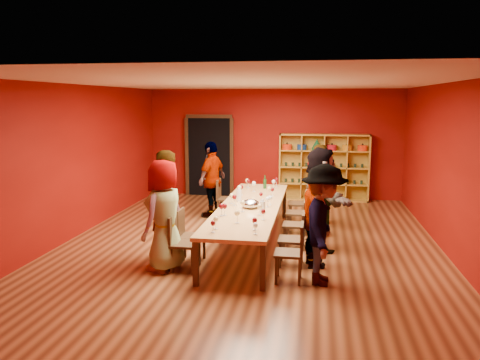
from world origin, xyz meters
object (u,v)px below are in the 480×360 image
object	(u,v)px
person_right_2	(320,199)
person_left_0	(164,215)
chair_person_right_0	(294,249)
person_left_1	(164,206)
chair_person_right_2	(299,222)
person_right_3	(317,195)
tasting_table	(250,208)
chair_person_left_0	(180,240)
chair_person_left_4	(223,196)
spittoon_bowl	(251,204)
person_right_0	(323,225)
chair_person_left_1	(187,233)
person_right_1	(314,219)
chair_person_right_4	(302,201)
chair_person_right_1	(296,236)
person_right_4	(321,184)
shelving_unit	(324,164)
wine_bottle	(265,183)
person_left_4	(212,179)
chair_person_right_3	(301,210)

from	to	relation	value
person_right_2	person_left_0	bearing A→B (deg)	101.26
person_left_0	chair_person_right_0	world-z (taller)	person_left_0
person_left_1	chair_person_right_2	distance (m)	2.49
person_left_0	person_right_2	xyz separation A→B (m)	(2.44, 1.46, 0.05)
person_right_3	person_left_0	bearing A→B (deg)	113.22
tasting_table	chair_person_left_0	xyz separation A→B (m)	(-0.91, -1.56, -0.20)
chair_person_left_4	spittoon_bowl	size ratio (longest dim) A/B	2.74
person_right_2	person_right_0	bearing A→B (deg)	161.80
chair_person_left_0	person_left_1	distance (m)	0.73
chair_person_left_1	person_right_0	bearing A→B (deg)	-15.36
tasting_table	chair_person_left_0	world-z (taller)	chair_person_left_0
person_right_1	chair_person_right_4	size ratio (longest dim) A/B	1.79
chair_person_right_1	person_right_4	xyz separation A→B (m)	(0.41, 2.76, 0.38)
spittoon_bowl	shelving_unit	bearing A→B (deg)	73.41
person_right_4	wine_bottle	distance (m)	1.24
person_right_2	spittoon_bowl	size ratio (longest dim) A/B	5.75
person_left_4	chair_person_right_4	world-z (taller)	person_left_4
shelving_unit	person_right_4	distance (m)	2.60
chair_person_left_1	person_right_4	size ratio (longest dim) A/B	0.51
person_right_1	chair_person_right_2	distance (m)	1.03
person_left_0	chair_person_right_2	world-z (taller)	person_left_0
person_right_3	spittoon_bowl	world-z (taller)	person_right_3
person_left_4	person_right_1	world-z (taller)	person_left_4
spittoon_bowl	chair_person_right_3	bearing A→B (deg)	50.96
person_right_0	person_right_3	world-z (taller)	person_right_0
tasting_table	chair_person_right_2	bearing A→B (deg)	-6.34
shelving_unit	chair_person_right_4	distance (m)	2.69
chair_person_right_4	spittoon_bowl	bearing A→B (deg)	-113.99
person_right_3	wine_bottle	distance (m)	1.45
chair_person_left_0	chair_person_right_1	distance (m)	1.89
person_left_0	person_right_2	size ratio (longest dim) A/B	0.95
person_left_4	spittoon_bowl	distance (m)	2.51
shelving_unit	person_left_1	xyz separation A→B (m)	(-2.70, -5.45, -0.04)
chair_person_right_2	person_right_2	world-z (taller)	person_right_2
tasting_table	chair_person_right_2	size ratio (longest dim) A/B	5.06
person_left_1	person_left_4	size ratio (longest dim) A/B	1.07
person_right_1	chair_person_right_0	bearing A→B (deg)	148.36
person_right_1	wine_bottle	xyz separation A→B (m)	(-1.10, 2.76, 0.07)
person_right_0	chair_person_right_2	world-z (taller)	person_right_0
person_right_2	chair_person_right_0	bearing A→B (deg)	147.51
chair_person_right_4	spittoon_bowl	size ratio (longest dim) A/B	2.74
chair_person_right_4	person_right_4	world-z (taller)	person_right_4
chair_person_left_1	person_right_2	size ratio (longest dim) A/B	0.48
person_right_2	wine_bottle	bearing A→B (deg)	13.90
person_right_0	spittoon_bowl	world-z (taller)	person_right_0
chair_person_left_1	wine_bottle	distance (m)	3.04
spittoon_bowl	person_right_3	bearing A→B (deg)	42.22
spittoon_bowl	chair_person_left_1	bearing A→B (deg)	-136.78
person_right_0	chair_person_right_4	world-z (taller)	person_right_0
person_left_4	chair_person_right_2	world-z (taller)	person_left_4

